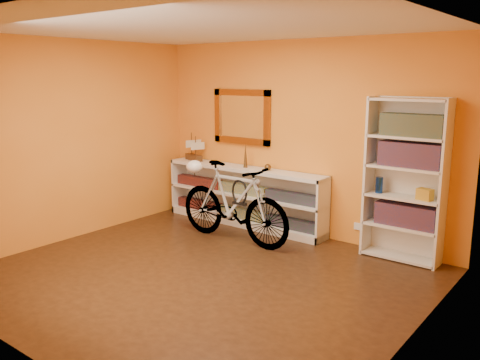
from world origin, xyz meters
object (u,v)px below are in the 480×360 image
Objects in this scene: bicycle at (233,203)px; helmet at (194,167)px; bookcase at (405,180)px; console_unit at (244,196)px.

helmet is at bearing 90.00° from bicycle.
bookcase is 8.29× the size of helmet.
helmet is (-2.64, -0.70, -0.03)m from bookcase.
bicycle is (0.34, -0.68, 0.10)m from console_unit.
helmet is (-0.34, -0.67, 0.49)m from console_unit.
bicycle is 0.79m from helmet.
bicycle is 7.75× the size of helmet.
bicycle is at bearing -0.81° from helmet.
console_unit is 0.90m from helmet.
console_unit is at bearing 27.61° from bicycle.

